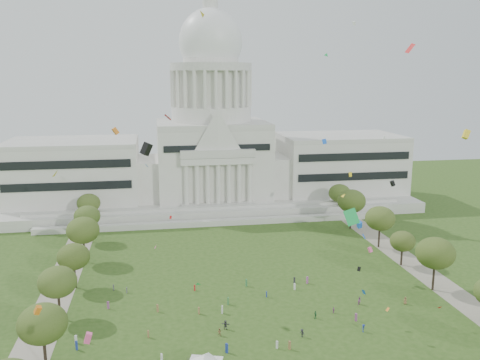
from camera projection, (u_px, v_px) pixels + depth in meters
name	position (u px, v px, depth m)	size (l,w,h in m)	color
ground	(277.00, 340.00, 102.73)	(400.00, 400.00, 0.00)	#2D4C17
capitol	(212.00, 151.00, 207.90)	(160.00, 64.50, 91.30)	#B8B5AC
path_left	(57.00, 295.00, 123.82)	(8.00, 160.00, 0.04)	gray
path_right	(421.00, 270.00, 139.57)	(8.00, 160.00, 0.04)	gray
row_tree_l_1	(42.00, 324.00, 90.83)	(8.86, 8.86, 12.59)	black
row_tree_l_2	(57.00, 282.00, 110.33)	(8.42, 8.42, 11.97)	black
row_tree_r_2	(435.00, 253.00, 124.87)	(9.55, 9.55, 13.58)	black
row_tree_l_3	(73.00, 257.00, 126.59)	(8.12, 8.12, 11.55)	black
row_tree_r_3	(403.00, 241.00, 141.89)	(7.01, 7.01, 9.98)	black
row_tree_l_4	(83.00, 230.00, 144.21)	(9.29, 9.29, 13.21)	black
row_tree_r_4	(380.00, 218.00, 156.52)	(9.19, 9.19, 13.06)	black
row_tree_l_5	(87.00, 216.00, 162.17)	(8.33, 8.33, 11.85)	black
row_tree_r_5	(351.00, 201.00, 175.64)	(9.82, 9.82, 13.96)	black
row_tree_l_6	(89.00, 203.00, 179.43)	(8.19, 8.19, 11.64)	black
row_tree_r_6	(340.00, 193.00, 193.65)	(8.42, 8.42, 11.97)	black
event_tent	(204.00, 359.00, 89.24)	(10.18, 10.18, 4.59)	#4C4C4C
person_0	(405.00, 300.00, 118.77)	(0.89, 0.58, 1.83)	olive
person_2	(360.00, 301.00, 118.54)	(0.90, 0.56, 1.86)	#994C8C
person_3	(302.00, 333.00, 103.79)	(1.15, 0.59, 1.78)	#26262B
person_4	(315.00, 315.00, 111.71)	(1.07, 0.58, 1.82)	#33723F
person_5	(226.00, 325.00, 106.96)	(1.87, 0.74, 2.02)	#4C4C51
person_8	(219.00, 332.00, 104.35)	(0.82, 0.51, 1.69)	olive
person_9	(364.00, 328.00, 105.84)	(1.10, 0.57, 1.70)	navy
person_10	(334.00, 310.00, 114.30)	(0.83, 0.45, 1.42)	#994C8C
distant_crowd	(209.00, 312.00, 112.97)	(59.43, 35.20, 1.95)	silver
kite_swarm	(288.00, 175.00, 105.26)	(80.67, 104.79, 63.78)	white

